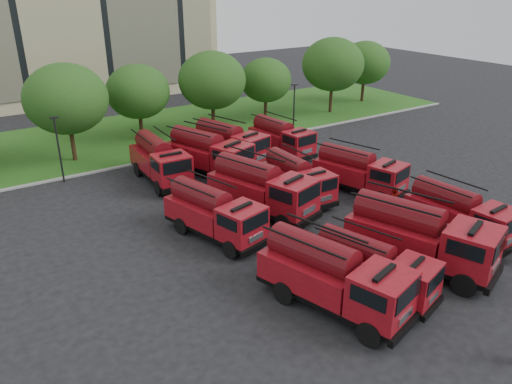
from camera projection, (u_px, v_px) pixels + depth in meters
ground at (308, 238)px, 30.03m from camera, size 140.00×140.00×0.00m
lawn at (144, 133)px, 49.92m from camera, size 70.00×16.00×0.12m
curb at (179, 155)px, 43.71m from camera, size 70.00×0.30×0.14m
tree_2 at (66, 99)px, 40.32m from camera, size 6.72×6.72×8.22m
tree_3 at (138, 92)px, 46.04m from camera, size 5.88×5.88×7.19m
tree_4 at (212, 80)px, 48.22m from camera, size 6.55×6.55×8.01m
tree_5 at (266, 80)px, 52.87m from camera, size 5.46×5.46×6.68m
tree_6 at (333, 64)px, 55.31m from camera, size 6.89×6.89×8.42m
tree_7 at (365, 63)px, 60.65m from camera, size 6.05×6.05×7.39m
lamp_post_0 at (58, 146)px, 36.99m from camera, size 0.60×0.25×5.11m
lamp_post_1 at (294, 107)px, 48.12m from camera, size 0.60×0.25×5.11m
fire_truck_0 at (333, 276)px, 23.06m from camera, size 4.46×7.87×3.40m
fire_truck_1 at (373, 267)px, 24.28m from camera, size 3.84×6.67×2.88m
fire_truck_2 at (420, 236)px, 26.42m from camera, size 5.16×8.37×3.61m
fire_truck_3 at (459, 213)px, 29.63m from camera, size 2.84×6.82×3.04m
fire_truck_4 at (214, 213)px, 29.54m from camera, size 3.97×7.25×3.13m
fire_truck_5 at (261, 188)px, 32.53m from camera, size 4.73×8.15×3.51m
fire_truck_6 at (297, 178)px, 34.92m from camera, size 2.53×6.57×2.96m
fire_truck_7 at (359, 171)px, 35.91m from camera, size 4.07×7.23×3.12m
fire_truck_8 at (160, 160)px, 37.77m from camera, size 2.88×7.34×3.30m
fire_truck_9 at (208, 153)px, 39.04m from camera, size 4.88×7.98×3.44m
fire_truck_10 at (229, 143)px, 41.68m from camera, size 4.33×7.62×3.29m
fire_truck_11 at (281, 138)px, 43.51m from camera, size 2.95×6.89×3.05m
firefighter_2 at (417, 234)px, 30.40m from camera, size 0.74×1.00×1.53m
firefighter_3 at (471, 224)px, 31.74m from camera, size 1.24×1.23×1.78m
firefighter_4 at (366, 259)px, 27.74m from camera, size 0.93×0.78×1.62m
firefighter_5 at (393, 209)px, 33.76m from camera, size 1.59×0.82×1.65m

